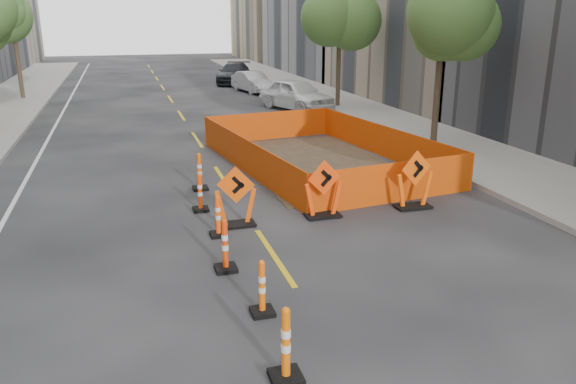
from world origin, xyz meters
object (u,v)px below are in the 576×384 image
object	(u,v)px
channelizer_8	(200,172)
parked_car_mid	(253,82)
parked_car_far	(234,73)
channelizer_4	(262,287)
channelizer_7	(200,192)
chevron_sign_center	(323,189)
channelizer_3	(286,344)
chevron_sign_right	(415,180)
channelizer_5	(225,245)
channelizer_6	(218,216)
chevron_sign_left	(236,196)
parked_car_near	(296,94)

from	to	relation	value
channelizer_8	parked_car_mid	distance (m)	21.65
parked_car_far	channelizer_4	bearing A→B (deg)	-80.70
channelizer_8	channelizer_7	bearing A→B (deg)	-97.62
chevron_sign_center	parked_car_mid	world-z (taller)	chevron_sign_center
channelizer_3	channelizer_4	world-z (taller)	channelizer_3
channelizer_4	chevron_sign_right	distance (m)	6.58
channelizer_5	channelizer_6	xyz separation A→B (m)	(0.17, 1.84, -0.05)
channelizer_8	chevron_sign_left	xyz separation A→B (m)	(0.42, -3.17, 0.20)
channelizer_4	channelizer_5	size ratio (longest dim) A/B	0.92
channelizer_6	channelizer_7	bearing A→B (deg)	94.63
parked_car_mid	parked_car_far	size ratio (longest dim) A/B	0.79
channelizer_5	chevron_sign_center	bearing A→B (deg)	39.29
channelizer_3	channelizer_7	xyz separation A→B (m)	(-0.14, 7.36, -0.06)
channelizer_4	channelizer_8	xyz separation A→B (m)	(-0.02, 7.36, 0.05)
channelizer_6	channelizer_7	world-z (taller)	channelizer_7
channelizer_6	chevron_sign_left	size ratio (longest dim) A/B	0.66
channelizer_6	channelizer_8	bearing A→B (deg)	88.49
channelizer_7	channelizer_4	bearing A→B (deg)	-87.27
channelizer_4	channelizer_8	distance (m)	7.36
channelizer_4	parked_car_far	size ratio (longest dim) A/B	0.19
channelizer_4	parked_car_mid	distance (m)	28.76
parked_car_near	parked_car_far	xyz separation A→B (m)	(-0.79, 12.88, -0.08)
channelizer_4	channelizer_7	distance (m)	5.53
channelizer_5	parked_car_far	xyz separation A→B (m)	(6.38, 31.37, 0.20)
chevron_sign_center	chevron_sign_right	distance (m)	2.49
channelizer_6	chevron_sign_right	bearing A→B (deg)	5.46
chevron_sign_right	parked_car_far	xyz separation A→B (m)	(1.03, 29.03, -0.04)
chevron_sign_left	parked_car_near	size ratio (longest dim) A/B	0.31
channelizer_4	chevron_sign_center	world-z (taller)	chevron_sign_center
chevron_sign_center	channelizer_4	bearing A→B (deg)	-131.70
channelizer_3	channelizer_5	world-z (taller)	channelizer_3
channelizer_3	channelizer_8	bearing A→B (deg)	89.34
channelizer_8	parked_car_mid	bearing A→B (deg)	73.06
parked_car_near	channelizer_8	bearing A→B (deg)	-138.64
chevron_sign_center	parked_car_near	distance (m)	16.71
channelizer_6	parked_car_mid	xyz separation A→B (m)	(6.40, 24.39, 0.17)
channelizer_3	chevron_sign_right	size ratio (longest dim) A/B	0.73
channelizer_7	parked_car_far	bearing A→B (deg)	77.06
channelizer_6	chevron_sign_left	bearing A→B (deg)	44.60
channelizer_7	parked_car_near	distance (m)	16.45
chevron_sign_center	parked_car_far	xyz separation A→B (m)	(3.51, 29.02, 0.00)
channelizer_3	parked_car_near	distance (m)	23.26
parked_car_mid	chevron_sign_center	bearing A→B (deg)	-110.61
channelizer_6	chevron_sign_center	xyz separation A→B (m)	(2.70, 0.51, 0.24)
chevron_sign_left	parked_car_far	distance (m)	29.57
chevron_sign_left	channelizer_3	bearing A→B (deg)	-74.59
channelizer_3	parked_car_far	size ratio (longest dim) A/B	0.22
channelizer_4	parked_car_far	world-z (taller)	parked_car_far
channelizer_7	channelizer_3	bearing A→B (deg)	-88.91
channelizer_7	parked_car_mid	bearing A→B (deg)	73.79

